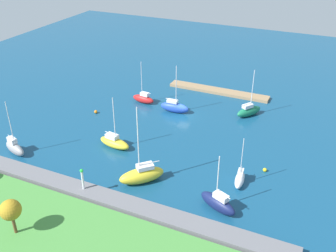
{
  "coord_description": "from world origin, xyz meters",
  "views": [
    {
      "loc": [
        -28.35,
        70.66,
        39.29
      ],
      "look_at": [
        0.0,
        8.31,
        1.5
      ],
      "focal_mm": 41.29,
      "sensor_mm": 36.0,
      "label": 1
    }
  ],
  "objects_px": {
    "park_tree_center": "(11,210)",
    "sailboat_green_far_north": "(249,111)",
    "sailboat_white_lone_north": "(240,179)",
    "sailboat_yellow_mid_basin": "(114,142)",
    "sailboat_blue_by_breakwater": "(174,107)",
    "sailboat_gray_center_basin": "(15,148)",
    "mooring_buoy_orange": "(96,112)",
    "harbor_beacon": "(82,178)",
    "mooring_buoy_yellow": "(265,170)",
    "sailboat_yellow_far_south": "(142,175)",
    "sailboat_red_inner_mooring": "(143,98)",
    "sailboat_navy_near_pier": "(218,203)",
    "pier_dock": "(218,91)"
  },
  "relations": [
    {
      "from": "sailboat_blue_by_breakwater",
      "to": "sailboat_gray_center_basin",
      "type": "bearing_deg",
      "value": -127.81
    },
    {
      "from": "pier_dock",
      "to": "harbor_beacon",
      "type": "relative_size",
      "value": 6.74
    },
    {
      "from": "sailboat_yellow_far_south",
      "to": "sailboat_white_lone_north",
      "type": "height_order",
      "value": "sailboat_yellow_far_south"
    },
    {
      "from": "harbor_beacon",
      "to": "mooring_buoy_yellow",
      "type": "distance_m",
      "value": 30.89
    },
    {
      "from": "sailboat_white_lone_north",
      "to": "sailboat_yellow_mid_basin",
      "type": "distance_m",
      "value": 24.85
    },
    {
      "from": "harbor_beacon",
      "to": "sailboat_red_inner_mooring",
      "type": "bearing_deg",
      "value": -77.92
    },
    {
      "from": "sailboat_green_far_north",
      "to": "sailboat_navy_near_pier",
      "type": "xyz_separation_m",
      "value": [
        -3.4,
        32.42,
        0.11
      ]
    },
    {
      "from": "park_tree_center",
      "to": "sailboat_navy_near_pier",
      "type": "distance_m",
      "value": 29.14
    },
    {
      "from": "sailboat_blue_by_breakwater",
      "to": "sailboat_white_lone_north",
      "type": "relative_size",
      "value": 1.24
    },
    {
      "from": "sailboat_white_lone_north",
      "to": "mooring_buoy_orange",
      "type": "bearing_deg",
      "value": -114.47
    },
    {
      "from": "sailboat_yellow_far_south",
      "to": "sailboat_gray_center_basin",
      "type": "relative_size",
      "value": 1.3
    },
    {
      "from": "sailboat_green_far_north",
      "to": "sailboat_white_lone_north",
      "type": "relative_size",
      "value": 1.2
    },
    {
      "from": "sailboat_gray_center_basin",
      "to": "mooring_buoy_orange",
      "type": "relative_size",
      "value": 14.42
    },
    {
      "from": "harbor_beacon",
      "to": "sailboat_green_far_north",
      "type": "height_order",
      "value": "sailboat_green_far_north"
    },
    {
      "from": "sailboat_gray_center_basin",
      "to": "sailboat_yellow_far_south",
      "type": "bearing_deg",
      "value": 22.33
    },
    {
      "from": "sailboat_white_lone_north",
      "to": "mooring_buoy_orange",
      "type": "relative_size",
      "value": 11.85
    },
    {
      "from": "sailboat_yellow_far_south",
      "to": "sailboat_navy_near_pier",
      "type": "xyz_separation_m",
      "value": [
        -13.58,
        1.38,
        -0.13
      ]
    },
    {
      "from": "sailboat_navy_near_pier",
      "to": "mooring_buoy_orange",
      "type": "distance_m",
      "value": 39.86
    },
    {
      "from": "sailboat_green_far_north",
      "to": "sailboat_yellow_far_south",
      "type": "bearing_deg",
      "value": -164.23
    },
    {
      "from": "sailboat_blue_by_breakwater",
      "to": "pier_dock",
      "type": "bearing_deg",
      "value": 66.78
    },
    {
      "from": "sailboat_green_far_north",
      "to": "sailboat_yellow_mid_basin",
      "type": "bearing_deg",
      "value": 173.43
    },
    {
      "from": "sailboat_blue_by_breakwater",
      "to": "sailboat_navy_near_pier",
      "type": "bearing_deg",
      "value": -57.18
    },
    {
      "from": "harbor_beacon",
      "to": "mooring_buoy_orange",
      "type": "height_order",
      "value": "harbor_beacon"
    },
    {
      "from": "harbor_beacon",
      "to": "sailboat_green_far_north",
      "type": "bearing_deg",
      "value": -114.11
    },
    {
      "from": "sailboat_navy_near_pier",
      "to": "sailboat_yellow_mid_basin",
      "type": "distance_m",
      "value": 25.13
    },
    {
      "from": "pier_dock",
      "to": "sailboat_navy_near_pier",
      "type": "height_order",
      "value": "sailboat_navy_near_pier"
    },
    {
      "from": "sailboat_yellow_far_south",
      "to": "sailboat_gray_center_basin",
      "type": "xyz_separation_m",
      "value": [
        25.58,
        2.06,
        -0.16
      ]
    },
    {
      "from": "harbor_beacon",
      "to": "sailboat_yellow_far_south",
      "type": "relative_size",
      "value": 0.27
    },
    {
      "from": "park_tree_center",
      "to": "sailboat_green_far_north",
      "type": "relative_size",
      "value": 0.51
    },
    {
      "from": "sailboat_red_inner_mooring",
      "to": "sailboat_yellow_mid_basin",
      "type": "relative_size",
      "value": 0.96
    },
    {
      "from": "sailboat_green_far_north",
      "to": "sailboat_red_inner_mooring",
      "type": "height_order",
      "value": "sailboat_green_far_north"
    },
    {
      "from": "sailboat_gray_center_basin",
      "to": "mooring_buoy_orange",
      "type": "xyz_separation_m",
      "value": [
        -4.35,
        -20.09,
        -0.9
      ]
    },
    {
      "from": "sailboat_red_inner_mooring",
      "to": "sailboat_navy_near_pier",
      "type": "xyz_separation_m",
      "value": [
        -27.66,
        28.71,
        0.2
      ]
    },
    {
      "from": "harbor_beacon",
      "to": "sailboat_red_inner_mooring",
      "type": "height_order",
      "value": "sailboat_red_inner_mooring"
    },
    {
      "from": "park_tree_center",
      "to": "mooring_buoy_orange",
      "type": "bearing_deg",
      "value": -72.6
    },
    {
      "from": "sailboat_yellow_far_south",
      "to": "sailboat_red_inner_mooring",
      "type": "bearing_deg",
      "value": -108.18
    },
    {
      "from": "sailboat_white_lone_north",
      "to": "sailboat_yellow_mid_basin",
      "type": "xyz_separation_m",
      "value": [
        24.81,
        -1.27,
        0.11
      ]
    },
    {
      "from": "harbor_beacon",
      "to": "sailboat_yellow_far_south",
      "type": "distance_m",
      "value": 9.81
    },
    {
      "from": "park_tree_center",
      "to": "mooring_buoy_orange",
      "type": "height_order",
      "value": "park_tree_center"
    },
    {
      "from": "sailboat_blue_by_breakwater",
      "to": "sailboat_yellow_mid_basin",
      "type": "xyz_separation_m",
      "value": [
        4.46,
        18.4,
        -0.18
      ]
    },
    {
      "from": "harbor_beacon",
      "to": "sailboat_navy_near_pier",
      "type": "height_order",
      "value": "sailboat_navy_near_pier"
    },
    {
      "from": "sailboat_white_lone_north",
      "to": "sailboat_yellow_mid_basin",
      "type": "height_order",
      "value": "sailboat_yellow_mid_basin"
    },
    {
      "from": "sailboat_navy_near_pier",
      "to": "sailboat_yellow_mid_basin",
      "type": "xyz_separation_m",
      "value": [
        23.5,
        -8.88,
        -0.22
      ]
    },
    {
      "from": "harbor_beacon",
      "to": "sailboat_navy_near_pier",
      "type": "distance_m",
      "value": 21.17
    },
    {
      "from": "pier_dock",
      "to": "sailboat_green_far_north",
      "type": "xyz_separation_m",
      "value": [
        -10.01,
        9.4,
        0.84
      ]
    },
    {
      "from": "park_tree_center",
      "to": "sailboat_gray_center_basin",
      "type": "distance_m",
      "value": 22.96
    },
    {
      "from": "harbor_beacon",
      "to": "mooring_buoy_yellow",
      "type": "xyz_separation_m",
      "value": [
        -24.77,
        -18.2,
        -3.04
      ]
    },
    {
      "from": "sailboat_green_far_north",
      "to": "mooring_buoy_orange",
      "type": "height_order",
      "value": "sailboat_green_far_north"
    },
    {
      "from": "sailboat_white_lone_north",
      "to": "sailboat_green_far_north",
      "type": "bearing_deg",
      "value": -175.62
    },
    {
      "from": "sailboat_blue_by_breakwater",
      "to": "mooring_buoy_orange",
      "type": "xyz_separation_m",
      "value": [
        15.77,
        7.88,
        -0.88
      ]
    }
  ]
}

